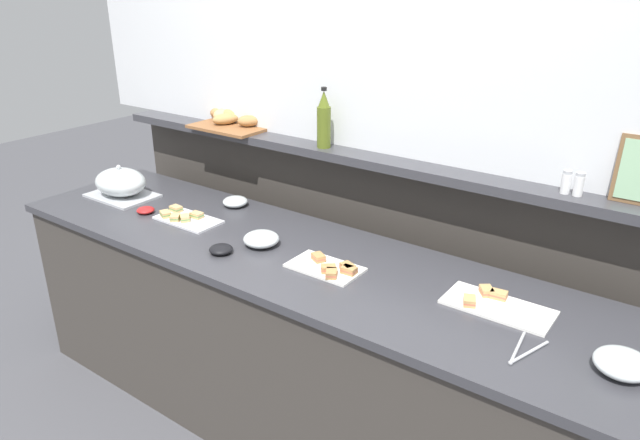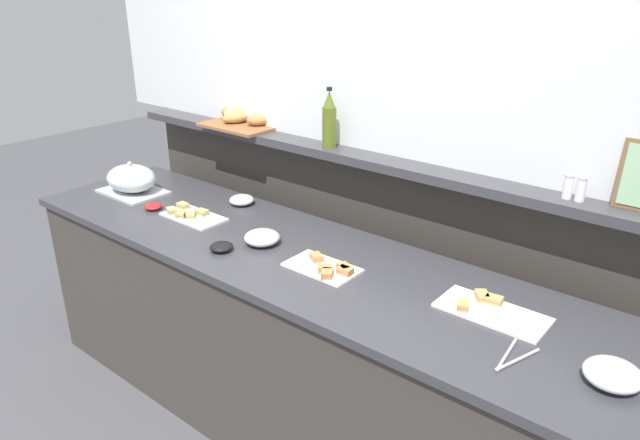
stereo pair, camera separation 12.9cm
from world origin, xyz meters
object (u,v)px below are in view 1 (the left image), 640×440
at_px(sandwich_platter_rear, 185,218).
at_px(glass_bowl_medium, 261,239).
at_px(sandwich_platter_side, 495,305).
at_px(serving_cloche, 121,183).
at_px(glass_bowl_small, 235,202).
at_px(pepper_shaker, 579,184).
at_px(condiment_bowl_dark, 221,249).
at_px(condiment_bowl_red, 146,210).
at_px(olive_oil_bottle, 324,121).
at_px(sandwich_platter_front, 329,267).
at_px(serving_tongs, 523,351).
at_px(bread_basket, 230,118).
at_px(salt_shaker, 566,182).
at_px(glass_bowl_large, 622,364).

bearing_deg(sandwich_platter_rear, glass_bowl_medium, -0.06).
distance_m(sandwich_platter_side, serving_cloche, 1.95).
xyz_separation_m(glass_bowl_small, pepper_shaker, (1.51, 0.21, 0.34)).
height_order(serving_cloche, condiment_bowl_dark, serving_cloche).
height_order(glass_bowl_medium, glass_bowl_small, glass_bowl_medium).
xyz_separation_m(condiment_bowl_red, olive_oil_bottle, (0.68, 0.52, 0.43)).
relative_size(sandwich_platter_front, olive_oil_bottle, 1.03).
height_order(serving_cloche, serving_tongs, serving_cloche).
xyz_separation_m(sandwich_platter_side, bread_basket, (-1.65, 0.44, 0.35)).
bearing_deg(condiment_bowl_dark, sandwich_platter_front, 16.92).
xyz_separation_m(serving_cloche, pepper_shaker, (2.07, 0.46, 0.29)).
height_order(condiment_bowl_red, olive_oil_bottle, olive_oil_bottle).
bearing_deg(salt_shaker, sandwich_platter_rear, -162.45).
bearing_deg(serving_cloche, glass_bowl_large, -1.66).
bearing_deg(condiment_bowl_red, serving_cloche, 165.24).
height_order(glass_bowl_large, serving_tongs, glass_bowl_large).
distance_m(glass_bowl_large, salt_shaker, 0.71).
relative_size(glass_bowl_medium, pepper_shaker, 1.74).
bearing_deg(sandwich_platter_side, sandwich_platter_front, -169.66).
bearing_deg(sandwich_platter_side, condiment_bowl_red, -175.05).
bearing_deg(pepper_shaker, sandwich_platter_side, -107.51).
bearing_deg(salt_shaker, glass_bowl_large, -56.80).
bearing_deg(condiment_bowl_dark, serving_tongs, 1.98).
bearing_deg(glass_bowl_large, pepper_shaker, 119.73).
relative_size(serving_cloche, glass_bowl_medium, 2.25).
distance_m(serving_tongs, olive_oil_bottle, 1.37).
distance_m(glass_bowl_large, serving_tongs, 0.27).
height_order(serving_tongs, bread_basket, bread_basket).
height_order(sandwich_platter_rear, pepper_shaker, pepper_shaker).
relative_size(glass_bowl_medium, serving_tongs, 0.81).
xyz_separation_m(serving_tongs, pepper_shaker, (-0.04, 0.59, 0.36)).
bearing_deg(sandwich_platter_rear, sandwich_platter_side, 3.75).
xyz_separation_m(serving_tongs, salt_shaker, (-0.08, 0.59, 0.36)).
distance_m(glass_bowl_small, bread_basket, 0.50).
bearing_deg(sandwich_platter_side, glass_bowl_large, -18.29).
relative_size(sandwich_platter_side, glass_bowl_large, 2.29).
relative_size(sandwich_platter_side, glass_bowl_small, 2.99).
bearing_deg(glass_bowl_large, bread_basket, 164.46).
bearing_deg(bread_basket, glass_bowl_small, -44.80).
relative_size(glass_bowl_small, serving_tongs, 0.65).
xyz_separation_m(serving_tongs, bread_basket, (-1.81, 0.64, 0.35)).
distance_m(glass_bowl_small, serving_tongs, 1.59).
bearing_deg(olive_oil_bottle, serving_tongs, -26.69).
bearing_deg(salt_shaker, sandwich_platter_front, -144.33).
xyz_separation_m(sandwich_platter_front, olive_oil_bottle, (-0.37, 0.49, 0.43)).
height_order(condiment_bowl_red, pepper_shaker, pepper_shaker).
bearing_deg(sandwich_platter_front, bread_basket, 151.93).
height_order(sandwich_platter_rear, serving_tongs, sandwich_platter_rear).
bearing_deg(serving_tongs, glass_bowl_medium, 174.48).
height_order(serving_cloche, bread_basket, bread_basket).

